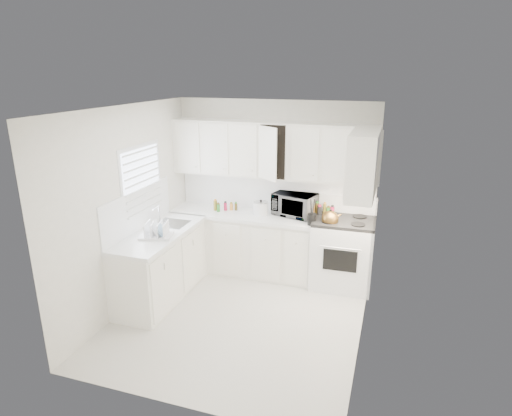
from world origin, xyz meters
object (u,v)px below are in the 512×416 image
at_px(stove, 343,244).
at_px(tea_kettle, 330,218).
at_px(microwave, 295,202).
at_px(utensil_crock, 312,212).
at_px(dish_rack, 156,229).
at_px(rice_cooker, 261,207).

height_order(stove, tea_kettle, stove).
xyz_separation_m(stove, microwave, (-0.75, 0.16, 0.50)).
bearing_deg(tea_kettle, stove, 24.38).
bearing_deg(stove, microwave, 166.65).
bearing_deg(microwave, tea_kettle, -14.13).
bearing_deg(utensil_crock, microwave, 133.64).
relative_size(microwave, dish_rack, 1.48).
xyz_separation_m(microwave, rice_cooker, (-0.48, -0.13, -0.09)).
bearing_deg(stove, dish_rack, -152.35).
relative_size(stove, rice_cooker, 5.72).
distance_m(tea_kettle, rice_cooker, 1.07).
distance_m(stove, rice_cooker, 1.30).
height_order(tea_kettle, rice_cooker, tea_kettle).
height_order(microwave, rice_cooker, microwave).
relative_size(stove, tea_kettle, 4.49).
distance_m(microwave, utensil_crock, 0.47).
xyz_separation_m(stove, utensil_crock, (-0.43, -0.18, 0.49)).
bearing_deg(stove, utensil_crock, -158.51).
xyz_separation_m(tea_kettle, microwave, (-0.57, 0.32, 0.08)).
bearing_deg(dish_rack, rice_cooker, 36.66).
bearing_deg(dish_rack, utensil_crock, 15.52).
xyz_separation_m(rice_cooker, dish_rack, (-1.01, -1.28, -0.00)).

